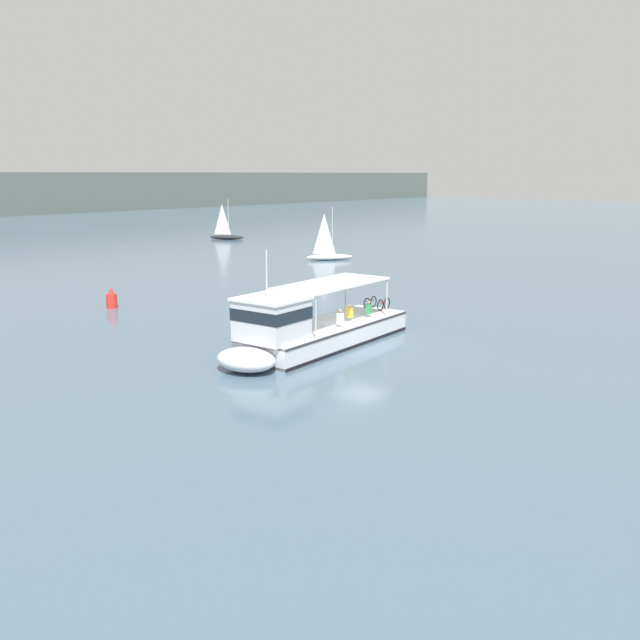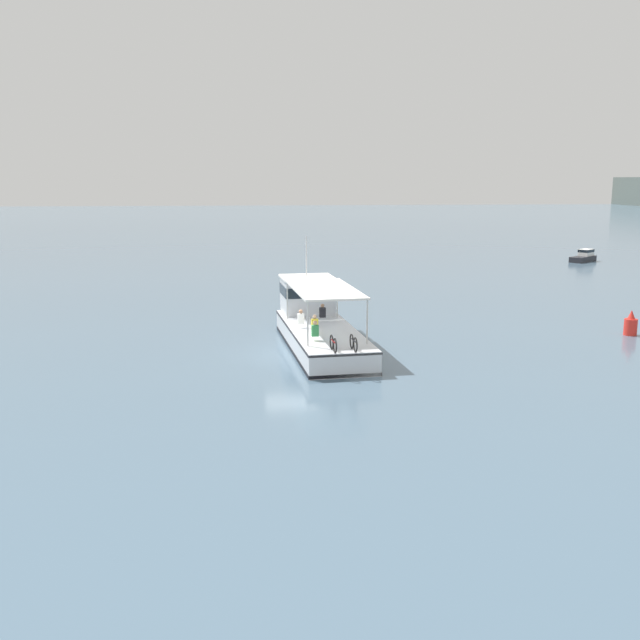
{
  "view_description": "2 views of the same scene",
  "coord_description": "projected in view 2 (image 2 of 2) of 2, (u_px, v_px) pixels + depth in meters",
  "views": [
    {
      "loc": [
        -27.41,
        -20.87,
        8.68
      ],
      "look_at": [
        -1.34,
        1.6,
        1.4
      ],
      "focal_mm": 38.94,
      "sensor_mm": 36.0,
      "label": 1
    },
    {
      "loc": [
        34.13,
        -2.14,
        8.43
      ],
      "look_at": [
        -1.34,
        1.6,
        1.4
      ],
      "focal_mm": 40.28,
      "sensor_mm": 36.0,
      "label": 2
    }
  ],
  "objects": [
    {
      "name": "motorboat_near_starboard",
      "position": [
        584.0,
        256.0,
        74.32
      ],
      "size": [
        3.26,
        3.62,
        1.26
      ],
      "color": "#232328",
      "rests_on": "ground"
    },
    {
      "name": "ferry_main",
      "position": [
        316.0,
        324.0,
        37.41
      ],
      "size": [
        13.0,
        4.25,
        5.32
      ],
      "color": "silver",
      "rests_on": "ground"
    },
    {
      "name": "ground_plane",
      "position": [
        290.0,
        354.0,
        35.15
      ],
      "size": [
        400.0,
        400.0,
        0.0
      ],
      "primitive_type": "plane",
      "color": "slate"
    },
    {
      "name": "channel_buoy",
      "position": [
        631.0,
        325.0,
        39.29
      ],
      "size": [
        0.7,
        0.7,
        1.4
      ],
      "color": "red",
      "rests_on": "ground"
    }
  ]
}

